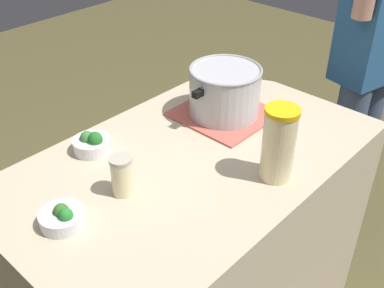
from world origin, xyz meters
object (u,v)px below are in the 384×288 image
(broccoli_bowl_center, at_px, (62,217))
(person_cook, at_px, (370,65))
(lemonade_pitcher, at_px, (279,144))
(cooking_pot, at_px, (225,90))
(mason_jar, at_px, (122,175))
(broccoli_bowl_front, at_px, (92,143))

(broccoli_bowl_center, bearing_deg, person_cook, -6.85)
(person_cook, bearing_deg, lemonade_pitcher, -172.27)
(cooking_pot, xyz_separation_m, lemonade_pitcher, (-0.19, -0.37, 0.02))
(cooking_pot, relative_size, lemonade_pitcher, 1.39)
(mason_jar, height_order, person_cook, person_cook)
(mason_jar, xyz_separation_m, broccoli_bowl_front, (0.07, 0.25, -0.03))
(broccoli_bowl_center, bearing_deg, mason_jar, -5.06)
(cooking_pot, height_order, lemonade_pitcher, lemonade_pitcher)
(lemonade_pitcher, bearing_deg, person_cook, 7.73)
(cooking_pot, height_order, broccoli_bowl_center, cooking_pot)
(cooking_pot, relative_size, mason_jar, 2.66)
(broccoli_bowl_center, distance_m, person_cook, 1.53)
(mason_jar, bearing_deg, broccoli_bowl_front, 73.89)
(broccoli_bowl_center, height_order, person_cook, person_cook)
(person_cook, bearing_deg, mason_jar, 172.87)
(person_cook, bearing_deg, cooking_pot, 162.12)
(lemonade_pitcher, distance_m, person_cook, 0.95)
(mason_jar, bearing_deg, person_cook, -7.13)
(broccoli_bowl_front, bearing_deg, person_cook, -18.40)
(broccoli_bowl_front, xyz_separation_m, person_cook, (1.24, -0.41, 0.00))
(mason_jar, bearing_deg, broccoli_bowl_center, 174.94)
(lemonade_pitcher, relative_size, mason_jar, 1.91)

